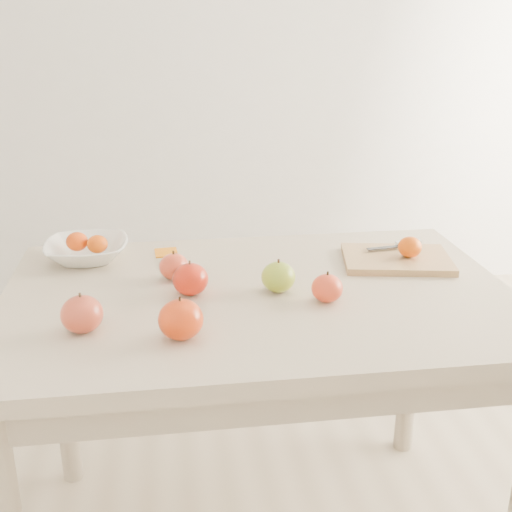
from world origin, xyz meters
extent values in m
plane|color=white|center=(0.00, 1.75, 1.35)|extent=(3.50, 0.00, 3.50)
cube|color=#C0AE91|center=(0.00, 0.00, 0.73)|extent=(1.20, 0.80, 0.04)
cylinder|color=#BCAA8E|center=(-0.54, 0.34, 0.35)|extent=(0.06, 0.06, 0.71)
cylinder|color=#BCAA8E|center=(0.54, 0.34, 0.35)|extent=(0.06, 0.06, 0.71)
cube|color=tan|center=(0.39, 0.14, 0.76)|extent=(0.31, 0.25, 0.02)
ellipsoid|color=#C84A07|center=(0.42, 0.13, 0.80)|extent=(0.06, 0.06, 0.05)
imported|color=white|center=(-0.42, 0.27, 0.78)|extent=(0.22, 0.22, 0.05)
ellipsoid|color=#D24807|center=(-0.45, 0.28, 0.80)|extent=(0.06, 0.06, 0.05)
ellipsoid|color=#D63C07|center=(-0.39, 0.25, 0.80)|extent=(0.05, 0.05, 0.05)
cube|color=orange|center=(-0.21, 0.28, 0.75)|extent=(0.06, 0.05, 0.01)
cube|color=#C34C0D|center=(-0.21, 0.20, 0.75)|extent=(0.05, 0.04, 0.01)
cube|color=silver|center=(0.45, 0.21, 0.78)|extent=(0.08, 0.03, 0.01)
cube|color=#323539|center=(0.37, 0.18, 0.78)|extent=(0.10, 0.03, 0.00)
ellipsoid|color=olive|center=(0.04, -0.01, 0.79)|extent=(0.08, 0.08, 0.07)
ellipsoid|color=#A10609|center=(-0.16, 0.00, 0.79)|extent=(0.08, 0.08, 0.08)
ellipsoid|color=maroon|center=(-0.20, 0.10, 0.78)|extent=(0.07, 0.07, 0.07)
ellipsoid|color=#A6040E|center=(0.14, -0.08, 0.78)|extent=(0.07, 0.07, 0.06)
ellipsoid|color=#A30F06|center=(-0.19, -0.21, 0.79)|extent=(0.09, 0.09, 0.08)
ellipsoid|color=maroon|center=(-0.39, -0.16, 0.79)|extent=(0.09, 0.09, 0.08)
camera|label=1|loc=(-0.20, -1.38, 1.35)|focal=45.00mm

